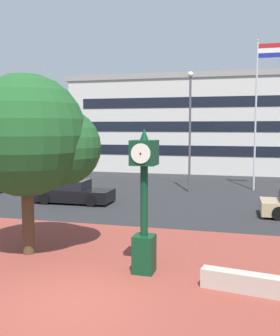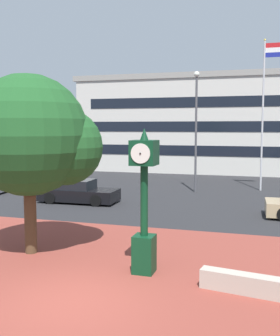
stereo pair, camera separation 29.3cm
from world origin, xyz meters
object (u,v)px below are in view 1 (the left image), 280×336
at_px(plaza_tree, 34,138).
at_px(car_street_far, 73,192).
at_px(civic_building, 232,124).
at_px(street_clock, 144,203).
at_px(flagpole_primary, 258,104).
at_px(street_lamp_post, 190,120).

distance_m(plaza_tree, car_street_far, 9.67).
relative_size(plaza_tree, civic_building, 0.19).
bearing_deg(street_clock, plaza_tree, 168.53).
bearing_deg(flagpole_primary, civic_building, 99.25).
height_order(car_street_far, street_lamp_post, street_lamp_post).
distance_m(plaza_tree, street_lamp_post, 14.46).
bearing_deg(street_lamp_post, street_clock, -86.72).
distance_m(civic_building, street_lamp_post, 15.58).
height_order(flagpole_primary, civic_building, flagpole_primary).
bearing_deg(flagpole_primary, street_clock, -101.14).
bearing_deg(civic_building, car_street_far, -110.31).
bearing_deg(car_street_far, plaza_tree, 15.87).
relative_size(car_street_far, street_lamp_post, 0.57).
distance_m(street_clock, car_street_far, 11.69).
bearing_deg(street_clock, car_street_far, 125.20).
bearing_deg(street_lamp_post, civic_building, 82.65).
bearing_deg(street_clock, civic_building, 88.46).
bearing_deg(plaza_tree, car_street_far, 106.89).
distance_m(flagpole_primary, civic_building, 13.72).
distance_m(street_clock, flagpole_primary, 17.62).
xyz_separation_m(car_street_far, civic_building, (7.72, 20.86, 3.93)).
distance_m(car_street_far, civic_building, 22.58).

